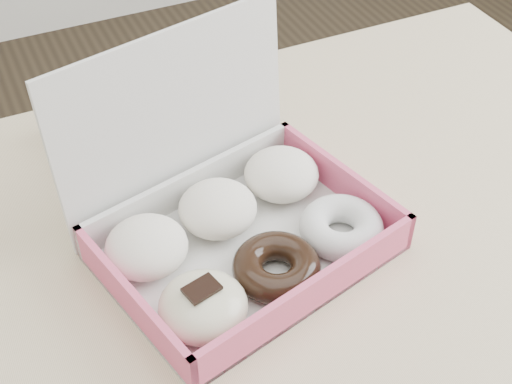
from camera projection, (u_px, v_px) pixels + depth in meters
name	position (u px, v px, depth m)	size (l,w,h in m)	color
table	(278.00, 278.00, 0.95)	(1.20, 0.80, 0.75)	tan
donut_box	(234.00, 224.00, 0.86)	(0.38, 0.34, 0.24)	silver
newspapers	(151.00, 127.00, 1.03)	(0.23, 0.18, 0.04)	beige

